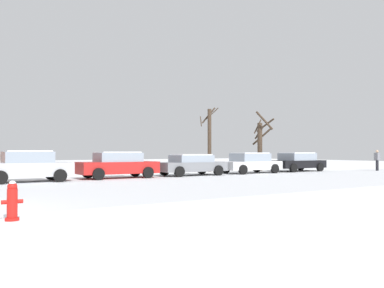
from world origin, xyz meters
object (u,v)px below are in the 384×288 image
Objects in this scene: fire_hydrant at (12,200)px; parked_car_white at (250,163)px; parked_car_black at (297,162)px; parked_car_red at (118,165)px; parked_car_gray at (191,164)px; parked_car_silver at (28,166)px; pedestrian_crossing at (377,159)px.

parked_car_white is at bearing 34.45° from fire_hydrant.
parked_car_white is 4.86m from parked_car_black.
parked_car_red is at bearing 179.18° from parked_car_white.
parked_car_red reaches higher than parked_car_gray.
parked_car_black is (9.71, 0.14, 0.04)m from parked_car_gray.
parked_car_black is (4.85, 0.16, 0.00)m from parked_car_white.
parked_car_red is at bearing 2.86° from parked_car_silver.
parked_car_gray is at bearing 43.86° from fire_hydrant.
parked_car_silver is 2.53× the size of pedestrian_crossing.
fire_hydrant is at bearing -161.94° from pedestrian_crossing.
pedestrian_crossing reaches higher than parked_car_white.
parked_car_black reaches higher than parked_car_gray.
parked_car_black is at bearing 28.41° from fire_hydrant.
parked_car_gray is (9.71, 0.12, -0.09)m from parked_car_silver.
pedestrian_crossing reaches higher than parked_car_gray.
parked_car_black is at bearing 0.82° from parked_car_gray.
parked_car_red is at bearing 172.55° from pedestrian_crossing.
fire_hydrant is at bearing -151.59° from parked_car_black.
parked_car_red reaches higher than parked_car_white.
fire_hydrant is at bearing -102.01° from parked_car_silver.
parked_car_silver reaches higher than parked_car_gray.
parked_car_silver is at bearing -177.14° from parked_car_red.
parked_car_white is at bearing 166.81° from pedestrian_crossing.
pedestrian_crossing is at bearing -7.45° from parked_car_red.
parked_car_white is at bearing -0.82° from parked_car_red.
parked_car_black is 6.66m from pedestrian_crossing.
parked_car_red reaches higher than fire_hydrant.
pedestrian_crossing reaches higher than parked_car_black.
fire_hydrant is 0.20× the size of parked_car_gray.
parked_car_silver is 14.57m from parked_car_white.
fire_hydrant is 20.65m from parked_car_white.
parked_car_silver reaches higher than fire_hydrant.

